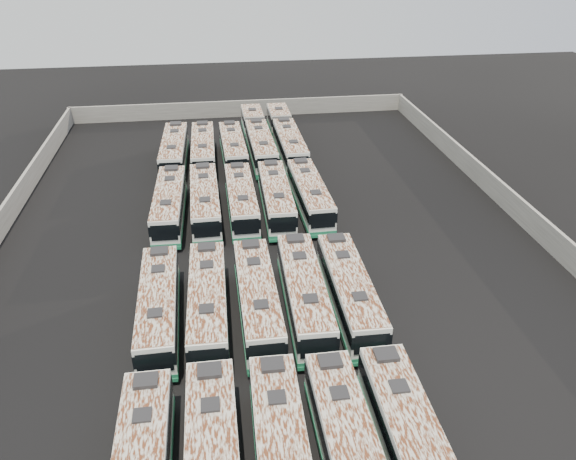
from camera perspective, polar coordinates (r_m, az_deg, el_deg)
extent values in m
plane|color=black|center=(45.30, -1.63, -2.34)|extent=(140.00, 140.00, 0.00)
cube|color=slate|center=(78.18, -4.79, 12.20)|extent=(45.20, 0.30, 2.20)
cube|color=slate|center=(51.81, 23.66, 0.70)|extent=(0.30, 73.20, 2.20)
cube|color=beige|center=(27.21, -15.04, -21.64)|extent=(2.29, 10.99, 0.07)
cube|color=black|center=(28.77, -14.61, -17.74)|extent=(0.89, 0.89, 0.13)
cube|color=black|center=(30.32, -14.26, -14.62)|extent=(1.22, 1.03, 0.24)
cylinder|color=black|center=(31.53, -15.74, -19.51)|extent=(0.26, 0.93, 0.93)
cylinder|color=black|center=(31.26, -11.90, -19.42)|extent=(0.26, 0.93, 0.93)
cube|color=beige|center=(26.85, -7.79, -21.23)|extent=(2.39, 11.35, 0.07)
cube|color=black|center=(28.49, -7.90, -17.18)|extent=(0.92, 0.92, 0.13)
cube|color=black|center=(30.11, -7.99, -13.96)|extent=(1.26, 1.06, 0.25)
cylinder|color=black|center=(31.25, -9.60, -19.12)|extent=(0.27, 0.96, 0.96)
cylinder|color=black|center=(31.18, -5.60, -18.89)|extent=(0.27, 0.96, 0.96)
cube|color=silver|center=(28.09, -0.57, -22.28)|extent=(2.62, 11.38, 2.60)
cube|color=black|center=(27.76, -0.58, -21.72)|extent=(2.69, 11.44, 0.87)
cube|color=beige|center=(27.07, -0.59, -20.52)|extent=(2.57, 11.15, 0.07)
cube|color=black|center=(28.68, -1.15, -16.63)|extent=(0.92, 0.92, 0.13)
cube|color=black|center=(30.27, -1.59, -13.52)|extent=(1.25, 1.07, 0.25)
cylinder|color=black|center=(31.28, -3.26, -18.59)|extent=(0.29, 0.95, 0.94)
cylinder|color=black|center=(31.40, 0.61, -18.30)|extent=(0.29, 0.95, 0.94)
cube|color=silver|center=(28.46, 6.31, -21.64)|extent=(2.38, 11.27, 2.58)
cube|color=black|center=(28.13, 6.36, -21.09)|extent=(2.44, 11.33, 0.86)
cube|color=beige|center=(27.45, 6.46, -19.89)|extent=(2.34, 11.05, 0.07)
cube|color=black|center=(29.01, 5.25, -16.15)|extent=(0.89, 0.89, 0.13)
cube|color=black|center=(30.56, 4.29, -13.14)|extent=(1.22, 1.04, 0.24)
cylinder|color=black|center=(31.46, 2.68, -18.23)|extent=(0.27, 0.94, 0.94)
cylinder|color=black|center=(31.80, 6.41, -17.76)|extent=(0.27, 0.94, 0.94)
cube|color=silver|center=(29.11, 12.54, -20.73)|extent=(2.48, 11.51, 2.63)
cube|color=black|center=(28.78, 12.63, -20.16)|extent=(2.54, 11.57, 0.88)
cube|color=beige|center=(28.11, 12.84, -18.94)|extent=(2.43, 11.27, 0.07)
cube|color=black|center=(29.67, 11.23, -15.30)|extent=(0.92, 0.92, 0.13)
cube|color=black|center=(31.22, 9.94, -12.36)|extent=(1.25, 1.06, 0.25)
cylinder|color=black|center=(32.01, 8.29, -17.51)|extent=(0.28, 0.96, 0.96)
cylinder|color=black|center=(32.54, 11.93, -16.97)|extent=(0.28, 0.96, 0.96)
cube|color=silver|center=(37.52, -12.97, -7.66)|extent=(2.57, 11.21, 2.56)
cube|color=#217A52|center=(38.08, -12.82, -8.79)|extent=(2.62, 11.26, 0.39)
cube|color=black|center=(37.28, -13.05, -7.14)|extent=(2.63, 11.27, 0.86)
cube|color=black|center=(32.98, -13.39, -13.00)|extent=(2.05, 0.10, 1.35)
cube|color=#217A52|center=(33.93, -13.11, -14.79)|extent=(2.33, 0.15, 0.26)
cube|color=beige|center=(36.78, -13.20, -6.02)|extent=(2.52, 10.98, 0.07)
cube|color=black|center=(34.73, -13.38, -8.20)|extent=(0.90, 0.90, 0.13)
cube|color=black|center=(38.77, -13.07, -3.85)|extent=(0.90, 0.90, 0.13)
cube|color=black|center=(40.65, -12.96, -2.11)|extent=(1.23, 1.05, 0.24)
cylinder|color=black|center=(35.55, -14.62, -12.65)|extent=(0.28, 0.94, 0.93)
cylinder|color=black|center=(35.36, -11.34, -12.46)|extent=(0.28, 0.94, 0.93)
cylinder|color=black|center=(41.18, -14.00, -6.09)|extent=(0.28, 0.94, 0.93)
cylinder|color=black|center=(41.01, -11.23, -5.90)|extent=(0.28, 0.94, 0.93)
cube|color=silver|center=(37.26, -8.12, -7.38)|extent=(2.54, 11.36, 2.60)
cube|color=#217A52|center=(37.83, -8.02, -8.54)|extent=(2.59, 11.42, 0.40)
cube|color=black|center=(37.01, -8.17, -6.84)|extent=(2.60, 11.43, 0.87)
cube|color=black|center=(32.64, -8.16, -12.83)|extent=(2.08, 0.09, 1.37)
cube|color=#217A52|center=(33.61, -7.98, -14.67)|extent=(2.36, 0.14, 0.26)
cube|color=beige|center=(36.50, -8.27, -5.70)|extent=(2.49, 11.14, 0.07)
cube|color=black|center=(34.42, -8.29, -7.92)|extent=(0.91, 0.91, 0.13)
cube|color=black|center=(38.53, -8.27, -3.49)|extent=(0.91, 0.91, 0.13)
cube|color=black|center=(40.44, -8.27, -1.72)|extent=(1.24, 1.06, 0.25)
cylinder|color=black|center=(35.21, -9.67, -12.47)|extent=(0.28, 0.95, 0.94)
cylinder|color=black|center=(35.12, -6.31, -12.29)|extent=(0.28, 0.95, 0.94)
cylinder|color=black|center=(40.94, -9.43, -5.77)|extent=(0.28, 0.95, 0.94)
cylinder|color=black|center=(40.87, -6.60, -5.61)|extent=(0.28, 0.95, 0.94)
cube|color=silver|center=(37.29, -3.10, -7.05)|extent=(2.41, 11.33, 2.59)
cube|color=#217A52|center=(37.86, -3.06, -8.21)|extent=(2.46, 11.38, 0.40)
cube|color=black|center=(37.04, -3.12, -6.52)|extent=(2.47, 11.39, 0.87)
cube|color=black|center=(32.68, -2.12, -12.43)|extent=(2.07, 0.07, 1.37)
cube|color=#217A52|center=(33.65, -2.07, -14.27)|extent=(2.36, 0.11, 0.26)
cube|color=beige|center=(36.53, -3.16, -5.37)|extent=(2.36, 11.10, 0.07)
cube|color=black|center=(34.45, -2.76, -7.56)|extent=(0.90, 0.90, 0.13)
cube|color=black|center=(38.56, -3.52, -3.19)|extent=(0.90, 0.90, 0.13)
cube|color=black|center=(40.46, -3.82, -1.44)|extent=(1.23, 1.04, 0.25)
cylinder|color=black|center=(35.13, -4.13, -12.16)|extent=(0.27, 0.94, 0.94)
cylinder|color=black|center=(35.27, -0.80, -11.87)|extent=(0.27, 0.94, 0.94)
cylinder|color=black|center=(40.87, -4.97, -5.51)|extent=(0.27, 0.94, 0.94)
cylinder|color=black|center=(40.98, -2.15, -5.30)|extent=(0.27, 0.94, 0.94)
cube|color=silver|center=(37.70, 1.66, -6.51)|extent=(2.70, 11.63, 2.65)
cube|color=#217A52|center=(38.27, 1.64, -7.69)|extent=(2.76, 11.68, 0.41)
cube|color=black|center=(37.45, 1.67, -5.96)|extent=(2.77, 11.69, 0.89)
cube|color=black|center=(33.00, 3.12, -11.88)|extent=(2.12, 0.11, 1.40)
cube|color=#217A52|center=(33.98, 3.05, -13.76)|extent=(2.41, 0.16, 0.27)
cube|color=beige|center=(36.93, 1.69, -4.79)|extent=(2.65, 11.40, 0.07)
cube|color=black|center=(34.81, 2.29, -6.97)|extent=(0.94, 0.94, 0.14)
cube|color=black|center=(39.00, 1.17, -2.61)|extent=(0.94, 0.94, 0.14)
cube|color=black|center=(40.95, 0.74, -0.87)|extent=(1.28, 1.09, 0.25)
cylinder|color=black|center=(35.42, 0.81, -11.64)|extent=(0.29, 0.97, 0.96)
cylinder|color=black|center=(35.69, 4.16, -11.36)|extent=(0.29, 0.97, 0.96)
cylinder|color=black|center=(41.28, -0.51, -4.98)|extent=(0.29, 0.97, 0.96)
cylinder|color=black|center=(41.51, 2.34, -4.79)|extent=(0.29, 0.97, 0.96)
cube|color=silver|center=(38.15, 6.28, -6.27)|extent=(2.51, 11.39, 2.60)
cube|color=#217A52|center=(38.70, 6.21, -7.42)|extent=(2.56, 11.44, 0.40)
cube|color=black|center=(37.90, 6.32, -5.74)|extent=(2.57, 11.45, 0.87)
cube|color=black|center=(33.62, 8.51, -11.39)|extent=(2.08, 0.09, 1.37)
cube|color=#217A52|center=(34.57, 8.33, -13.22)|extent=(2.37, 0.13, 0.27)
cube|color=beige|center=(37.40, 6.39, -4.60)|extent=(2.46, 11.17, 0.07)
cube|color=black|center=(35.36, 7.31, -6.69)|extent=(0.91, 0.91, 0.13)
cube|color=black|center=(39.39, 5.58, -2.50)|extent=(0.91, 0.91, 0.13)
cube|color=black|center=(41.27, 4.92, -0.81)|extent=(1.24, 1.06, 0.25)
cylinder|color=black|center=(35.86, 5.89, -11.24)|extent=(0.28, 0.95, 0.95)
cylinder|color=black|center=(36.31, 9.06, -10.90)|extent=(0.28, 0.95, 0.95)
cylinder|color=black|center=(41.53, 3.71, -4.83)|extent=(0.28, 0.95, 0.95)
cylinder|color=black|center=(41.92, 6.44, -4.61)|extent=(0.28, 0.95, 0.95)
cube|color=silver|center=(50.41, -11.95, 2.55)|extent=(2.64, 11.39, 2.60)
cube|color=#217A52|center=(50.83, -11.84, 1.59)|extent=(2.69, 11.44, 0.40)
cube|color=black|center=(50.23, -12.00, 2.99)|extent=(2.70, 11.45, 0.87)
cube|color=black|center=(45.25, -12.47, -0.29)|extent=(2.08, 0.11, 1.37)
cube|color=#217A52|center=(45.96, -12.28, -1.86)|extent=(2.36, 0.16, 0.26)
cube|color=beige|center=(49.85, -12.11, 3.91)|extent=(2.59, 11.16, 0.07)
cube|color=black|center=(47.57, -12.32, 2.75)|extent=(0.92, 0.92, 0.13)
cube|color=black|center=(52.08, -11.93, 5.16)|extent=(0.92, 0.92, 0.13)
cube|color=black|center=(54.14, -11.77, 6.17)|extent=(1.25, 1.07, 0.25)
cylinder|color=black|center=(47.87, -13.30, -0.69)|extent=(0.29, 0.95, 0.94)
cylinder|color=black|center=(47.64, -10.90, -0.55)|extent=(0.29, 0.95, 0.94)
cylinder|color=black|center=(54.27, -12.64, 3.08)|extent=(0.29, 0.95, 0.94)
cylinder|color=black|center=(54.08, -10.51, 3.21)|extent=(0.29, 0.95, 0.94)
cube|color=silver|center=(50.33, -8.43, 2.85)|extent=(2.55, 11.45, 2.62)
cube|color=#217A52|center=(50.75, -8.35, 1.89)|extent=(2.60, 11.50, 0.40)
cube|color=black|center=(50.14, -8.46, 3.30)|extent=(2.61, 11.51, 0.87)
cube|color=black|center=(45.09, -8.26, 0.05)|extent=(2.09, 0.09, 1.38)
cube|color=#217A52|center=(45.81, -8.13, -1.55)|extent=(2.38, 0.14, 0.27)
cube|color=beige|center=(49.76, -8.54, 4.23)|extent=(2.50, 11.22, 0.07)
cube|color=black|center=(47.45, -8.47, 3.09)|extent=(0.92, 0.92, 0.13)
cube|color=black|center=(52.02, -8.61, 5.47)|extent=(0.92, 0.92, 0.13)
cube|color=black|center=(54.11, -8.68, 6.47)|extent=(1.25, 1.06, 0.25)
cylinder|color=black|center=(47.64, -9.43, -0.41)|extent=(0.28, 0.95, 0.95)
cylinder|color=black|center=(47.63, -6.99, -0.22)|extent=(0.28, 0.95, 0.95)
cylinder|color=black|center=(54.14, -9.52, 3.34)|extent=(0.28, 0.95, 0.95)
cylinder|color=black|center=(54.13, -7.37, 3.51)|extent=(0.28, 0.95, 0.95)
cube|color=silver|center=(50.37, -4.76, 3.05)|extent=(2.39, 11.12, 2.55)
cube|color=#217A52|center=(50.78, -4.72, 2.10)|extent=(2.44, 11.17, 0.39)
cube|color=black|center=(50.18, -4.78, 3.48)|extent=(2.45, 11.18, 0.85)
cube|color=black|center=(45.28, -4.25, 0.34)|extent=(2.04, 0.07, 1.34)
cube|color=#217A52|center=(45.97, -4.18, -1.21)|extent=(2.31, 0.12, 0.26)
cube|color=beige|center=(49.81, -4.82, 4.39)|extent=(2.34, 10.90, 0.06)
cube|color=black|center=(47.56, -4.61, 3.28)|extent=(0.89, 0.89, 0.13)
cube|color=black|center=(52.01, -5.02, 5.59)|extent=(0.89, 0.89, 0.13)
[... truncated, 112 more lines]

